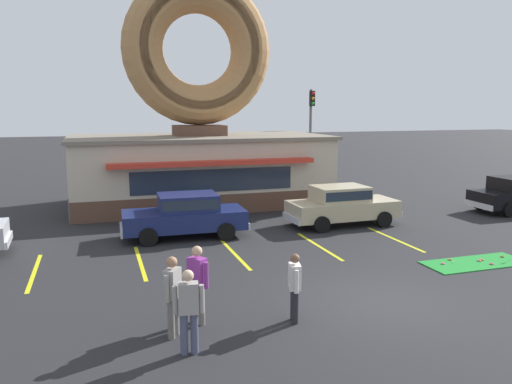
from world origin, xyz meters
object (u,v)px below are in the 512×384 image
golf_ball (453,262)px  car_champagne (342,204)px  pedestrian_blue_sweater_man (173,293)px  pedestrian_hooded_kid (198,281)px  pedestrian_clipboard_woman (189,308)px  trash_bin (75,211)px  pedestrian_leather_jacket_man (295,285)px  traffic_light_pole (311,124)px  car_navy (186,214)px

golf_ball → car_champagne: (-0.86, 5.64, 0.82)m
golf_ball → pedestrian_blue_sweater_man: bearing=-165.5°
pedestrian_hooded_kid → pedestrian_clipboard_woman: bearing=-108.4°
golf_ball → trash_bin: (-11.11, 9.43, 0.45)m
pedestrian_leather_jacket_man → trash_bin: (-4.92, 11.80, -0.36)m
car_champagne → pedestrian_blue_sweater_man: 11.26m
traffic_light_pole → pedestrian_hooded_kid: bearing=-120.7°
pedestrian_hooded_kid → pedestrian_leather_jacket_man: bearing=-15.2°
car_champagne → pedestrian_leather_jacket_man: 9.63m
car_champagne → traffic_light_pole: bearing=72.6°
car_navy → pedestrian_hooded_kid: bearing=-98.0°
golf_ball → pedestrian_blue_sweater_man: (-8.85, -2.29, 0.91)m
car_navy → pedestrian_leather_jacket_man: (0.99, -8.06, -0.02)m
golf_ball → traffic_light_pole: size_ratio=0.01×
car_champagne → traffic_light_pole: 11.29m
pedestrian_blue_sweater_man → pedestrian_hooded_kid: 0.77m
pedestrian_blue_sweater_man → pedestrian_hooded_kid: size_ratio=0.98×
car_navy → pedestrian_blue_sweater_man: pedestrian_blue_sweater_man is taller
car_navy → car_champagne: same height
pedestrian_blue_sweater_man → traffic_light_pole: size_ratio=0.30×
pedestrian_hooded_kid → golf_ball: bearing=12.5°
pedestrian_clipboard_woman → pedestrian_blue_sweater_man: bearing=102.2°
trash_bin → pedestrian_clipboard_woman: bearing=-79.0°
golf_ball → pedestrian_clipboard_woman: bearing=-160.2°
pedestrian_blue_sweater_man → traffic_light_pole: bearing=58.5°
pedestrian_hooded_kid → traffic_light_pole: traffic_light_pole is taller
golf_ball → car_navy: (-7.18, 5.68, 0.82)m
pedestrian_leather_jacket_man → traffic_light_pole: (8.60, 18.45, 2.85)m
pedestrian_leather_jacket_man → traffic_light_pole: bearing=65.0°
pedestrian_hooded_kid → traffic_light_pole: bearing=59.3°
pedestrian_hooded_kid → car_navy: bearing=82.0°
traffic_light_pole → car_champagne: bearing=-107.4°
pedestrian_leather_jacket_man → traffic_light_pole: 20.55m
pedestrian_leather_jacket_man → pedestrian_clipboard_woman: pedestrian_clipboard_woman is taller
car_navy → car_champagne: size_ratio=1.01×
pedestrian_leather_jacket_man → traffic_light_pole: traffic_light_pole is taller
trash_bin → pedestrian_hooded_kid: bearing=-75.7°
pedestrian_blue_sweater_man → pedestrian_leather_jacket_man: (2.66, -0.09, -0.10)m
pedestrian_leather_jacket_man → pedestrian_blue_sweater_man: bearing=178.1°
pedestrian_blue_sweater_man → pedestrian_hooded_kid: bearing=37.4°
golf_ball → car_champagne: size_ratio=0.01×
trash_bin → traffic_light_pole: size_ratio=0.17×
car_navy → golf_ball: bearing=-38.4°
pedestrian_hooded_kid → pedestrian_leather_jacket_man: size_ratio=1.13×
trash_bin → pedestrian_leather_jacket_man: bearing=-67.4°
car_champagne → trash_bin: bearing=159.7°
golf_ball → pedestrian_blue_sweater_man: 9.18m
car_navy → pedestrian_hooded_kid: size_ratio=2.62×
pedestrian_blue_sweater_man → trash_bin: 11.94m
car_navy → pedestrian_leather_jacket_man: size_ratio=2.96×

